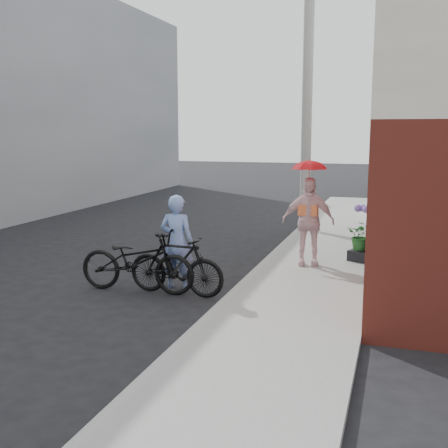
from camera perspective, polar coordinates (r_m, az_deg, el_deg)
The scene contains 11 objects.
ground at distance 10.50m, azimuth -3.28°, elevation -6.32°, with size 80.00×80.00×0.00m, color black.
sidewalk at distance 11.88m, azimuth 9.74°, elevation -4.27°, with size 2.20×24.00×0.12m, color gray.
curb at distance 12.08m, azimuth 4.27°, elevation -3.93°, with size 0.12×24.00×0.12m, color #9E9E99.
utility_pole at distance 15.66m, azimuth 8.43°, elevation 11.75°, with size 0.28×0.28×7.00m, color #9E9E99.
officer at distance 10.16m, azimuth -4.82°, elevation -1.86°, with size 0.63×0.41×1.73m, color #7B97DC.
bike_left at distance 10.12m, azimuth -8.82°, elevation -3.71°, with size 0.75×2.16×1.13m, color black.
bike_right at distance 9.86m, azimuth -4.89°, elevation -4.15°, with size 0.51×1.80×1.08m, color black.
kimono_woman at distance 11.56m, azimuth 8.53°, elevation 0.26°, with size 1.06×0.44×1.81m, color silver.
parasol at distance 11.43m, azimuth 8.68°, elevation 6.27°, with size 0.70×0.70×0.62m, color red.
planter at distance 12.29m, azimuth 13.71°, elevation -3.12°, with size 0.43×0.43×0.23m, color black.
potted_plant at distance 12.21m, azimuth 13.79°, elevation -1.14°, with size 0.57×0.50×0.64m, color #286127.
Camera 1 is at (3.59, -9.45, 2.87)m, focal length 45.00 mm.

